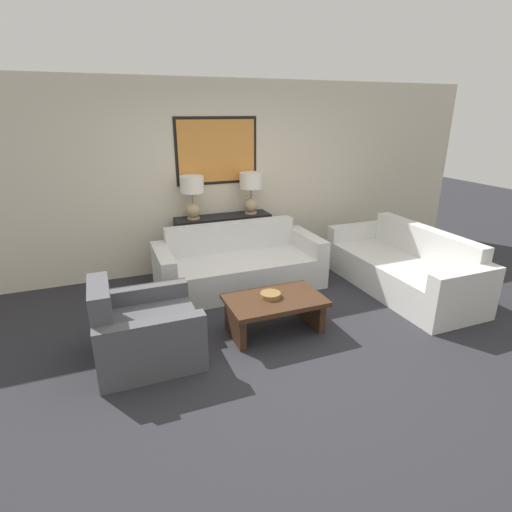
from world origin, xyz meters
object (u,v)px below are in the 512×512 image
Objects in this scene: decorative_bowl at (270,295)px; armchair_near_back_wall at (143,331)px; couch_by_side at (403,269)px; table_lamp_right at (251,188)px; couch_by_back_wall at (239,267)px; console_table at (224,243)px; table_lamp_left at (192,192)px; coffee_table at (275,307)px.

armchair_near_back_wall reaches higher than decorative_bowl.
table_lamp_right is at bearing 135.18° from couch_by_side.
couch_by_back_wall is at bearing -122.74° from table_lamp_right.
console_table is 0.63× the size of couch_by_side.
armchair_near_back_wall is at bearing -174.00° from couch_by_side.
table_lamp_left is 2.14m from coffee_table.
armchair_near_back_wall is (-1.38, -1.22, -0.01)m from couch_by_back_wall.
decorative_bowl is at bearing -93.26° from couch_by_back_wall.
table_lamp_left reaches higher than console_table.
coffee_table is at bearing -91.05° from console_table.
couch_by_back_wall is 1.85m from armchair_near_back_wall.
table_lamp_right is at bearing 76.38° from coffee_table.
armchair_near_back_wall is at bearing -138.48° from couch_by_back_wall.
table_lamp_right is at bearing 0.00° from console_table.
couch_by_side is 2.12× the size of coffee_table.
couch_by_side is at bearing 10.38° from coffee_table.
table_lamp_right is 0.63× the size of armchair_near_back_wall.
decorative_bowl is 1.32m from armchair_near_back_wall.
couch_by_back_wall is (0.00, -0.66, -0.13)m from console_table.
table_lamp_left is at bearing 122.74° from couch_by_back_wall.
armchair_near_back_wall reaches higher than couch_by_side.
decorative_bowl is at bearing 0.99° from armchair_near_back_wall.
couch_by_back_wall is 1.21m from decorative_bowl.
armchair_near_back_wall is (-0.96, -1.88, -0.92)m from table_lamp_left.
couch_by_side is (2.39, -1.53, -0.91)m from table_lamp_left.
table_lamp_right is (0.85, 0.00, 0.00)m from table_lamp_left.
armchair_near_back_wall is (-1.35, 0.01, -0.00)m from coffee_table.
coffee_table is at bearing -48.07° from decorative_bowl.
decorative_bowl is (-0.07, -1.20, 0.13)m from couch_by_back_wall.
console_table reaches higher than armchair_near_back_wall.
decorative_bowl is (-0.07, -1.86, 0.00)m from console_table.
table_lamp_left is at bearing 180.00° from table_lamp_right.
decorative_bowl is at bearing 131.93° from coffee_table.
couch_by_back_wall is at bearing 41.52° from armchair_near_back_wall.
table_lamp_left reaches higher than couch_by_side.
armchair_near_back_wall is at bearing -126.24° from console_table.
couch_by_back_wall is (-0.43, -0.66, -0.91)m from table_lamp_right.
couch_by_back_wall is at bearing 88.39° from coffee_table.
decorative_bowl is at bearing -170.81° from couch_by_side.
table_lamp_left is 0.58× the size of coffee_table.
console_table is at bearing 53.76° from armchair_near_back_wall.
table_lamp_left is 2.74× the size of decorative_bowl.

